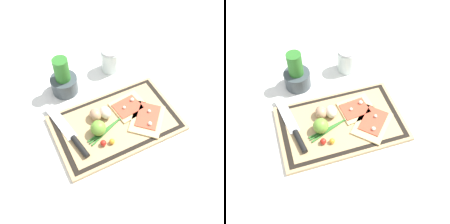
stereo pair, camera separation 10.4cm
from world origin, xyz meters
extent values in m
plane|color=white|center=(0.00, 0.00, 0.00)|extent=(6.00, 6.00, 0.00)
cube|color=tan|center=(0.00, 0.00, 0.01)|extent=(0.49, 0.30, 0.02)
cube|color=black|center=(0.00, 0.00, 0.02)|extent=(0.46, 0.28, 0.00)
cube|color=tan|center=(0.00, 0.00, 0.02)|extent=(0.42, 0.25, 0.00)
cube|color=#DBBC7F|center=(0.11, -0.05, 0.02)|extent=(0.19, 0.20, 0.01)
cube|color=#D14C33|center=(0.12, -0.04, 0.03)|extent=(0.14, 0.15, 0.00)
sphere|color=silver|center=(0.11, -0.08, 0.04)|extent=(0.02, 0.02, 0.02)
sphere|color=silver|center=(0.14, -0.02, 0.03)|extent=(0.01, 0.01, 0.01)
cube|color=#DBBC7F|center=(0.08, 0.04, 0.02)|extent=(0.15, 0.13, 0.01)
cube|color=#D14C33|center=(0.07, 0.04, 0.03)|extent=(0.11, 0.10, 0.00)
sphere|color=silver|center=(0.10, 0.06, 0.04)|extent=(0.02, 0.02, 0.02)
sphere|color=silver|center=(0.05, 0.04, 0.03)|extent=(0.01, 0.01, 0.01)
cube|color=silver|center=(-0.20, 0.10, 0.02)|extent=(0.07, 0.20, 0.00)
cylinder|color=black|center=(-0.17, -0.05, 0.03)|extent=(0.04, 0.10, 0.02)
ellipsoid|color=tan|center=(-0.07, 0.05, 0.04)|extent=(0.05, 0.05, 0.05)
ellipsoid|color=beige|center=(-0.03, 0.04, 0.04)|extent=(0.05, 0.05, 0.05)
sphere|color=#70A838|center=(-0.08, -0.01, 0.05)|extent=(0.06, 0.06, 0.06)
sphere|color=red|center=(-0.09, -0.07, 0.03)|extent=(0.02, 0.02, 0.02)
sphere|color=gold|center=(-0.06, -0.08, 0.03)|extent=(0.02, 0.02, 0.02)
cylinder|color=#2D7528|center=(0.01, 0.00, 0.02)|extent=(0.29, 0.08, 0.01)
cylinder|color=#2D7528|center=(0.01, 0.00, 0.02)|extent=(0.29, 0.10, 0.01)
cylinder|color=#2D7528|center=(0.01, 0.00, 0.02)|extent=(0.28, 0.12, 0.01)
cylinder|color=#3D474C|center=(-0.12, 0.26, 0.04)|extent=(0.11, 0.11, 0.07)
cylinder|color=#2D7528|center=(-0.12, 0.26, 0.11)|extent=(0.06, 0.06, 0.14)
cylinder|color=silver|center=(0.12, 0.29, 0.05)|extent=(0.08, 0.08, 0.10)
cylinder|color=#D16023|center=(0.12, 0.29, 0.02)|extent=(0.07, 0.07, 0.04)
cylinder|color=silver|center=(0.12, 0.29, 0.11)|extent=(0.08, 0.08, 0.01)
camera|label=1|loc=(-0.28, -0.52, 0.87)|focal=42.00mm
camera|label=2|loc=(-0.18, -0.56, 0.87)|focal=42.00mm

